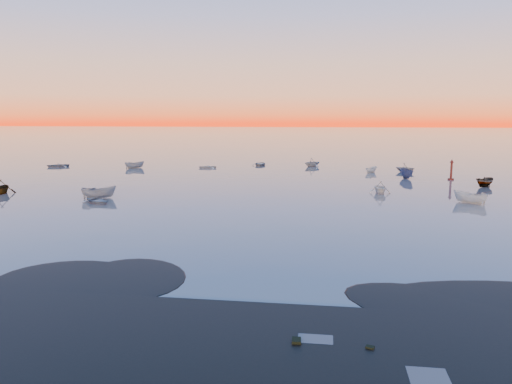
% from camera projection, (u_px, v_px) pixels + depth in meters
% --- Properties ---
extents(ground, '(600.00, 600.00, 0.00)m').
position_uv_depth(ground, '(299.00, 154.00, 127.67)').
color(ground, '#665B55').
rests_on(ground, ground).
extents(mud_lobes, '(140.00, 6.00, 0.07)m').
position_uv_depth(mud_lobes, '(196.00, 287.00, 28.87)').
color(mud_lobes, black).
rests_on(mud_lobes, ground).
extents(moored_fleet, '(124.00, 58.00, 1.20)m').
position_uv_depth(moored_fleet, '(282.00, 176.00, 81.70)').
color(moored_fleet, silver).
rests_on(moored_fleet, ground).
extents(boat_near_left, '(3.65, 3.93, 0.95)m').
position_uv_depth(boat_near_left, '(98.00, 203.00, 56.50)').
color(boat_near_left, slate).
rests_on(boat_near_left, ground).
extents(boat_near_center, '(2.99, 4.44, 1.42)m').
position_uv_depth(boat_near_center, '(99.00, 198.00, 59.86)').
color(boat_near_center, slate).
rests_on(boat_near_center, ground).
extents(boat_near_right, '(3.69, 2.03, 1.23)m').
position_uv_depth(boat_near_right, '(380.00, 193.00, 63.65)').
color(boat_near_right, silver).
rests_on(boat_near_right, ground).
extents(channel_marker, '(0.92, 0.92, 3.28)m').
position_uv_depth(channel_marker, '(451.00, 171.00, 76.67)').
color(channel_marker, '#43130E').
rests_on(channel_marker, ground).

